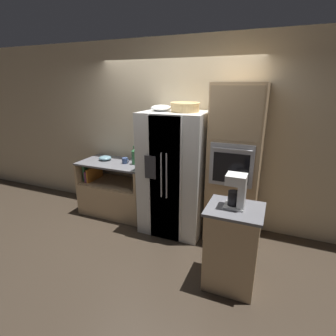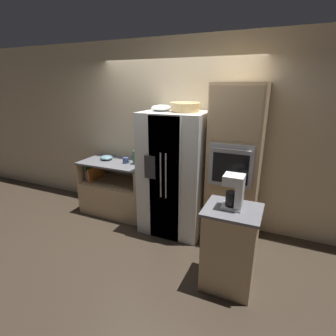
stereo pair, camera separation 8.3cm
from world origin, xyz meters
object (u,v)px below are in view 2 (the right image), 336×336
object	(u,v)px
wicker_basket	(185,107)
fruit_bowl	(162,108)
mug	(126,160)
bottle_tall	(135,156)
coffee_maker	(235,191)
wall_oven	(235,165)
mixing_bowl	(106,158)
refrigerator	(175,173)

from	to	relation	value
wicker_basket	fruit_bowl	bearing A→B (deg)	179.24
wicker_basket	mug	xyz separation A→B (m)	(-1.05, 0.10, -0.90)
bottle_tall	mug	xyz separation A→B (m)	(-0.17, -0.02, -0.09)
coffee_maker	fruit_bowl	bearing A→B (deg)	144.32
wall_oven	mixing_bowl	distance (m)	2.16
refrigerator	mixing_bowl	xyz separation A→B (m)	(-1.32, 0.12, 0.05)
mug	coffee_maker	world-z (taller)	coffee_maker
wicker_basket	mug	distance (m)	1.38
refrigerator	coffee_maker	world-z (taller)	refrigerator
wall_oven	bottle_tall	xyz separation A→B (m)	(-1.58, 0.01, -0.04)
fruit_bowl	coffee_maker	bearing A→B (deg)	-35.68
mug	coffee_maker	bearing A→B (deg)	-26.89
wicker_basket	coffee_maker	bearing A→B (deg)	-45.02
bottle_tall	coffee_maker	world-z (taller)	coffee_maker
wall_oven	mixing_bowl	bearing A→B (deg)	179.41
wicker_basket	fruit_bowl	distance (m)	0.35
fruit_bowl	mixing_bowl	world-z (taller)	fruit_bowl
fruit_bowl	wall_oven	bearing A→B (deg)	5.70
wall_oven	bottle_tall	distance (m)	1.58
bottle_tall	mixing_bowl	size ratio (longest dim) A/B	1.43
mixing_bowl	wicker_basket	bearing A→B (deg)	-5.14
coffee_maker	mug	bearing A→B (deg)	153.11
wall_oven	mixing_bowl	xyz separation A→B (m)	(-2.16, 0.02, -0.14)
wall_oven	mug	world-z (taller)	wall_oven
wall_oven	fruit_bowl	world-z (taller)	wall_oven
fruit_bowl	coffee_maker	xyz separation A→B (m)	(1.23, -0.89, -0.70)
wicker_basket	mug	size ratio (longest dim) A/B	3.18
wall_oven	mug	bearing A→B (deg)	-179.62
refrigerator	coffee_maker	size ratio (longest dim) A/B	5.00
wall_oven	fruit_bowl	bearing A→B (deg)	-174.30
mixing_bowl	fruit_bowl	bearing A→B (deg)	-6.53
refrigerator	bottle_tall	distance (m)	0.77
refrigerator	mug	xyz separation A→B (m)	(-0.91, 0.08, 0.06)
mug	wall_oven	bearing A→B (deg)	0.38
fruit_bowl	bottle_tall	bearing A→B (deg)	168.06
wall_oven	mug	distance (m)	1.75
wall_oven	coffee_maker	distance (m)	1.01
bottle_tall	coffee_maker	size ratio (longest dim) A/B	0.85
wall_oven	wicker_basket	bearing A→B (deg)	-171.08
refrigerator	wicker_basket	bearing A→B (deg)	-6.32
refrigerator	bottle_tall	bearing A→B (deg)	172.24
mug	fruit_bowl	bearing A→B (deg)	-7.61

